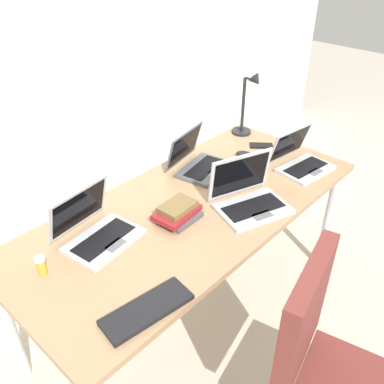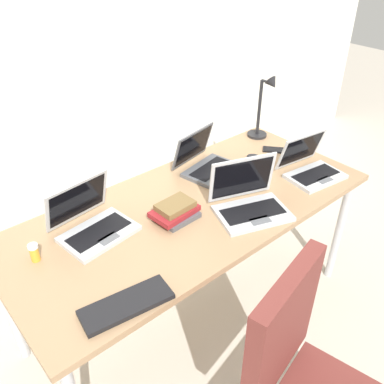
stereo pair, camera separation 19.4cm
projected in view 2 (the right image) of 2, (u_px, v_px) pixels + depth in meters
The scene contains 13 objects.
ground_plane at pixel (192, 310), 2.40m from camera, with size 12.00×12.00×0.00m, color #B7AD9E.
wall_back at pixel (66, 40), 2.37m from camera, with size 6.00×0.13×2.60m.
desk at pixel (192, 215), 2.02m from camera, with size 1.80×0.80×0.74m.
desk_lamp at pixel (264, 108), 2.48m from camera, with size 0.12×0.18×0.40m.
laptop_far_corner at pixel (249, 202), 1.93m from camera, with size 0.39×0.35×0.24m.
laptop_back_left at pixel (92, 223), 1.80m from camera, with size 0.34×0.31×0.23m.
laptop_back_right at pixel (206, 163), 2.24m from camera, with size 0.34×0.31×0.21m.
laptop_by_keyboard at pixel (311, 168), 2.20m from camera, with size 0.32×0.29×0.21m.
external_keyboard at pixel (127, 304), 1.47m from camera, with size 0.33×0.12×0.02m, color black.
computer_mouse at pixel (255, 158), 2.35m from camera, with size 0.06×0.10×0.03m, color black.
cell_phone at pixel (275, 150), 2.45m from camera, with size 0.06×0.14×0.01m, color black.
pill_bottle at pixel (34, 252), 1.65m from camera, with size 0.04×0.04×0.08m.
book_stack at pixel (176, 211), 1.89m from camera, with size 0.22×0.16×0.08m.
Camera 2 is at (-1.05, -1.23, 1.90)m, focal length 39.07 mm.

